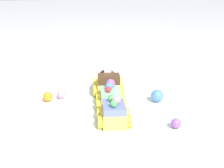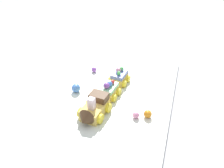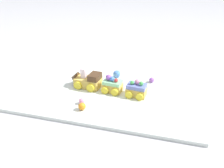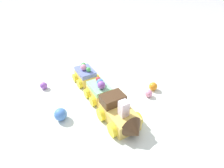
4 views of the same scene
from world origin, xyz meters
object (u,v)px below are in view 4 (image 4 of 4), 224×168
gumball_purple (44,86)px  gumball_blue (61,114)px  gumball_orange (153,86)px  cake_car_blueberry (86,76)px  cake_car_mint (99,91)px  gumball_pink (149,93)px  cake_train_locomotive (121,116)px

gumball_purple → gumball_blue: bearing=-3.2°
gumball_orange → cake_car_blueberry: bearing=-138.4°
cake_car_mint → cake_car_blueberry: bearing=-179.9°
gumball_orange → gumball_blue: 0.28m
gumball_purple → gumball_pink: size_ratio=1.01×
cake_train_locomotive → gumball_blue: size_ratio=4.15×
gumball_orange → gumball_purple: bearing=-127.5°
gumball_purple → gumball_orange: 0.33m
cake_car_blueberry → gumball_pink: (0.17, 0.11, -0.01)m
cake_car_mint → gumball_orange: 0.16m
gumball_blue → cake_car_blueberry: bearing=129.3°
cake_train_locomotive → gumball_purple: cake_train_locomotive is taller
cake_car_blueberry → gumball_purple: bearing=-103.6°
cake_train_locomotive → gumball_orange: 0.17m
cake_train_locomotive → gumball_orange: size_ratio=5.21×
cake_train_locomotive → cake_car_blueberry: 0.21m
gumball_purple → gumball_orange: bearing=52.5°
gumball_blue → cake_train_locomotive: bearing=47.8°
cake_train_locomotive → gumball_orange: cake_train_locomotive is taller
cake_car_mint → cake_car_blueberry: size_ratio=1.00×
cake_car_blueberry → gumball_orange: 0.21m
gumball_pink → gumball_blue: bearing=-105.5°
gumball_orange → cake_train_locomotive: bearing=-73.6°
cake_train_locomotive → gumball_blue: cake_train_locomotive is taller
cake_train_locomotive → gumball_pink: 0.13m
gumball_pink → cake_car_blueberry: bearing=-148.3°
cake_train_locomotive → cake_car_blueberry: cake_train_locomotive is taller
cake_car_mint → gumball_pink: bearing=62.0°
cake_car_mint → cake_car_blueberry: 0.10m
cake_car_mint → gumball_purple: (-0.14, -0.11, -0.01)m
gumball_orange → gumball_blue: size_ratio=0.80×
cake_train_locomotive → gumball_pink: (-0.03, 0.13, -0.01)m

